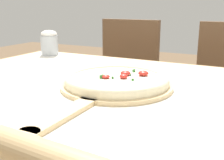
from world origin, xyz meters
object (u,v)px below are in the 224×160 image
at_px(pizza_peel, 112,88).
at_px(chair_left, 124,81).
at_px(pizza, 117,79).
at_px(rolling_pin, 7,145).
at_px(flour_cup, 49,43).

xyz_separation_m(pizza_peel, chair_left, (-0.36, 0.84, -0.23)).
bearing_deg(pizza, chair_left, 113.75).
distance_m(rolling_pin, chair_left, 1.34).
bearing_deg(pizza_peel, chair_left, 113.00).
bearing_deg(pizza, flour_cup, 147.24).
bearing_deg(rolling_pin, pizza_peel, 93.95).
xyz_separation_m(pizza, rolling_pin, (0.03, -0.44, 0.00)).
bearing_deg(rolling_pin, flour_cup, 125.77).
distance_m(chair_left, flour_cup, 0.57).
relative_size(rolling_pin, chair_left, 0.56).
height_order(pizza_peel, chair_left, chair_left).
xyz_separation_m(pizza, chair_left, (-0.36, 0.81, -0.25)).
distance_m(rolling_pin, flour_cup, 0.98).
xyz_separation_m(pizza_peel, pizza, (0.00, 0.03, 0.02)).
height_order(pizza_peel, flour_cup, flour_cup).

